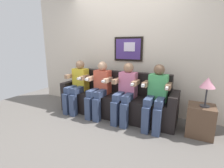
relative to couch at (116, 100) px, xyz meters
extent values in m
plane|color=#66605B|center=(0.00, -0.33, -0.31)|extent=(6.25, 6.25, 0.00)
cube|color=beige|center=(0.00, 0.44, 0.99)|extent=(4.81, 0.05, 2.60)
cube|color=black|center=(0.09, 0.40, 1.04)|extent=(0.63, 0.03, 0.50)
cube|color=#4C337F|center=(0.09, 0.38, 1.04)|extent=(0.55, 0.02, 0.42)
cube|color=silver|center=(0.13, 0.37, 1.08)|extent=(0.24, 0.02, 0.18)
cube|color=black|center=(0.00, -0.04, -0.09)|extent=(2.13, 0.58, 0.45)
cube|color=black|center=(0.00, 0.18, 0.36)|extent=(2.13, 0.14, 0.45)
cube|color=black|center=(-1.13, -0.04, 0.00)|extent=(0.14, 0.58, 0.62)
cube|color=black|center=(1.13, -0.04, 0.00)|extent=(0.14, 0.58, 0.62)
cube|color=yellow|center=(-0.85, -0.05, 0.38)|extent=(0.32, 0.20, 0.48)
sphere|color=#9E7556|center=(-0.85, -0.05, 0.70)|extent=(0.19, 0.19, 0.19)
cube|color=#38476B|center=(-0.94, -0.25, 0.20)|extent=(0.12, 0.40, 0.12)
cube|color=#38476B|center=(-0.76, -0.25, 0.20)|extent=(0.12, 0.40, 0.12)
cube|color=#38476B|center=(-0.94, -0.45, -0.09)|extent=(0.12, 0.12, 0.45)
cube|color=#38476B|center=(-0.76, -0.45, -0.09)|extent=(0.12, 0.12, 0.45)
cube|color=#9E7556|center=(-1.04, -0.17, 0.46)|extent=(0.08, 0.28, 0.08)
cube|color=#9E7556|center=(-0.66, -0.17, 0.46)|extent=(0.08, 0.28, 0.08)
cube|color=white|center=(-0.66, -0.33, 0.47)|extent=(0.04, 0.13, 0.04)
cube|color=#D8593F|center=(-0.28, -0.05, 0.38)|extent=(0.32, 0.20, 0.48)
sphere|color=tan|center=(-0.28, -0.05, 0.70)|extent=(0.19, 0.19, 0.19)
cube|color=#38476B|center=(-0.37, -0.25, 0.20)|extent=(0.12, 0.40, 0.12)
cube|color=#38476B|center=(-0.19, -0.25, 0.20)|extent=(0.12, 0.40, 0.12)
cube|color=#38476B|center=(-0.37, -0.45, -0.09)|extent=(0.12, 0.12, 0.45)
cube|color=#38476B|center=(-0.19, -0.45, -0.09)|extent=(0.12, 0.12, 0.45)
cube|color=tan|center=(-0.47, -0.17, 0.46)|extent=(0.08, 0.28, 0.08)
cube|color=tan|center=(-0.09, -0.17, 0.46)|extent=(0.08, 0.28, 0.08)
cube|color=white|center=(-0.09, -0.33, 0.47)|extent=(0.04, 0.13, 0.04)
cube|color=white|center=(-0.47, -0.33, 0.47)|extent=(0.04, 0.10, 0.04)
cube|color=pink|center=(0.28, -0.05, 0.38)|extent=(0.32, 0.20, 0.48)
sphere|color=#9E7556|center=(0.28, -0.05, 0.70)|extent=(0.19, 0.19, 0.19)
cube|color=#38476B|center=(0.19, -0.25, 0.20)|extent=(0.12, 0.40, 0.12)
cube|color=#38476B|center=(0.37, -0.25, 0.20)|extent=(0.12, 0.40, 0.12)
cube|color=#38476B|center=(0.19, -0.45, -0.09)|extent=(0.12, 0.12, 0.45)
cube|color=#38476B|center=(0.37, -0.45, -0.09)|extent=(0.12, 0.12, 0.45)
cube|color=#9E7556|center=(0.09, -0.17, 0.46)|extent=(0.08, 0.28, 0.08)
cube|color=#9E7556|center=(0.47, -0.17, 0.46)|extent=(0.08, 0.28, 0.08)
cube|color=white|center=(0.47, -0.33, 0.47)|extent=(0.04, 0.13, 0.04)
cube|color=#4CB266|center=(0.85, -0.05, 0.38)|extent=(0.32, 0.20, 0.48)
sphere|color=brown|center=(0.85, -0.05, 0.70)|extent=(0.19, 0.19, 0.19)
cube|color=#38476B|center=(0.76, -0.25, 0.20)|extent=(0.12, 0.40, 0.12)
cube|color=#38476B|center=(0.94, -0.25, 0.20)|extent=(0.12, 0.40, 0.12)
cube|color=#38476B|center=(0.76, -0.45, -0.09)|extent=(0.12, 0.12, 0.45)
cube|color=#38476B|center=(0.94, -0.45, -0.09)|extent=(0.12, 0.12, 0.45)
cube|color=brown|center=(0.66, -0.17, 0.46)|extent=(0.08, 0.28, 0.08)
cube|color=brown|center=(1.04, -0.17, 0.46)|extent=(0.08, 0.28, 0.08)
cube|color=white|center=(1.04, -0.33, 0.47)|extent=(0.04, 0.13, 0.04)
cube|color=white|center=(0.66, -0.33, 0.47)|extent=(0.04, 0.10, 0.04)
cube|color=brown|center=(1.55, -0.11, -0.06)|extent=(0.40, 0.40, 0.50)
cylinder|color=#333338|center=(1.59, -0.14, 0.20)|extent=(0.14, 0.14, 0.02)
cylinder|color=#333338|center=(1.59, -0.14, 0.35)|extent=(0.02, 0.02, 0.28)
cone|color=pink|center=(1.59, -0.14, 0.57)|extent=(0.22, 0.22, 0.16)
camera|label=1|loc=(1.39, -2.92, 1.10)|focal=26.29mm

